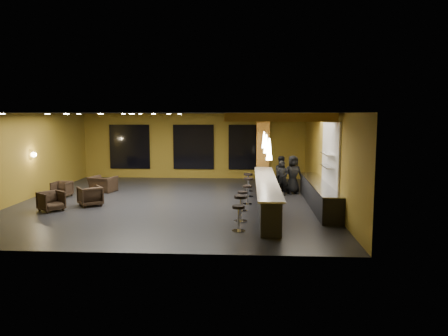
# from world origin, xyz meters

# --- Properties ---
(floor) EXTENTS (12.00, 13.00, 0.10)m
(floor) POSITION_xyz_m (0.00, 0.00, -0.05)
(floor) COLOR black
(floor) RESTS_ON ground
(ceiling) EXTENTS (12.00, 13.00, 0.10)m
(ceiling) POSITION_xyz_m (0.00, 0.00, 3.55)
(ceiling) COLOR black
(wall_back) EXTENTS (12.00, 0.10, 3.50)m
(wall_back) POSITION_xyz_m (0.00, 6.55, 1.75)
(wall_back) COLOR olive
(wall_back) RESTS_ON floor
(wall_front) EXTENTS (12.00, 0.10, 3.50)m
(wall_front) POSITION_xyz_m (0.00, -6.55, 1.75)
(wall_front) COLOR olive
(wall_front) RESTS_ON floor
(wall_left) EXTENTS (0.10, 13.00, 3.50)m
(wall_left) POSITION_xyz_m (-6.05, 0.00, 1.75)
(wall_left) COLOR olive
(wall_left) RESTS_ON floor
(wall_right) EXTENTS (0.10, 13.00, 3.50)m
(wall_right) POSITION_xyz_m (6.05, 0.00, 1.75)
(wall_right) COLOR olive
(wall_right) RESTS_ON floor
(wood_soffit) EXTENTS (3.60, 8.00, 0.28)m
(wood_soffit) POSITION_xyz_m (4.00, 1.00, 3.36)
(wood_soffit) COLOR #AB7C32
(wood_soffit) RESTS_ON ceiling
(window_left) EXTENTS (2.20, 0.06, 2.40)m
(window_left) POSITION_xyz_m (-3.50, 6.44, 1.70)
(window_left) COLOR black
(window_left) RESTS_ON wall_back
(window_center) EXTENTS (2.20, 0.06, 2.40)m
(window_center) POSITION_xyz_m (0.00, 6.44, 1.70)
(window_center) COLOR black
(window_center) RESTS_ON wall_back
(window_right) EXTENTS (2.20, 0.06, 2.40)m
(window_right) POSITION_xyz_m (3.00, 6.44, 1.70)
(window_right) COLOR black
(window_right) RESTS_ON wall_back
(tile_backsplash) EXTENTS (0.06, 3.20, 2.40)m
(tile_backsplash) POSITION_xyz_m (5.96, -1.00, 2.00)
(tile_backsplash) COLOR white
(tile_backsplash) RESTS_ON wall_right
(bar_counter) EXTENTS (0.60, 8.00, 1.00)m
(bar_counter) POSITION_xyz_m (3.65, -1.00, 0.50)
(bar_counter) COLOR black
(bar_counter) RESTS_ON floor
(bar_top) EXTENTS (0.78, 8.10, 0.05)m
(bar_top) POSITION_xyz_m (3.65, -1.00, 1.02)
(bar_top) COLOR silver
(bar_top) RESTS_ON bar_counter
(prep_counter) EXTENTS (0.70, 6.00, 0.86)m
(prep_counter) POSITION_xyz_m (5.65, -0.50, 0.43)
(prep_counter) COLOR black
(prep_counter) RESTS_ON floor
(prep_top) EXTENTS (0.72, 6.00, 0.03)m
(prep_top) POSITION_xyz_m (5.65, -0.50, 0.89)
(prep_top) COLOR silver
(prep_top) RESTS_ON prep_counter
(wall_shelf_lower) EXTENTS (0.30, 1.50, 0.03)m
(wall_shelf_lower) POSITION_xyz_m (5.82, -1.20, 1.60)
(wall_shelf_lower) COLOR silver
(wall_shelf_lower) RESTS_ON wall_right
(wall_shelf_upper) EXTENTS (0.30, 1.50, 0.03)m
(wall_shelf_upper) POSITION_xyz_m (5.82, -1.20, 2.05)
(wall_shelf_upper) COLOR silver
(wall_shelf_upper) RESTS_ON wall_right
(column) EXTENTS (0.60, 0.60, 3.50)m
(column) POSITION_xyz_m (3.65, 3.60, 1.75)
(column) COLOR brown
(column) RESTS_ON floor
(wall_sconce) EXTENTS (0.22, 0.22, 0.22)m
(wall_sconce) POSITION_xyz_m (-5.88, 0.50, 1.80)
(wall_sconce) COLOR #FFE5B2
(wall_sconce) RESTS_ON wall_left
(pendant_0) EXTENTS (0.20, 0.20, 0.70)m
(pendant_0) POSITION_xyz_m (3.65, -3.00, 2.35)
(pendant_0) COLOR white
(pendant_0) RESTS_ON wood_soffit
(pendant_1) EXTENTS (0.20, 0.20, 0.70)m
(pendant_1) POSITION_xyz_m (3.65, -0.50, 2.35)
(pendant_1) COLOR white
(pendant_1) RESTS_ON wood_soffit
(pendant_2) EXTENTS (0.20, 0.20, 0.70)m
(pendant_2) POSITION_xyz_m (3.65, 2.00, 2.35)
(pendant_2) COLOR white
(pendant_2) RESTS_ON wood_soffit
(staff_a) EXTENTS (0.57, 0.40, 1.50)m
(staff_a) POSITION_xyz_m (4.42, 1.55, 0.75)
(staff_a) COLOR black
(staff_a) RESTS_ON floor
(staff_b) EXTENTS (0.87, 0.72, 1.61)m
(staff_b) POSITION_xyz_m (4.47, 2.35, 0.81)
(staff_b) COLOR black
(staff_b) RESTS_ON floor
(staff_c) EXTENTS (0.93, 0.74, 1.68)m
(staff_c) POSITION_xyz_m (4.93, 2.03, 0.84)
(staff_c) COLOR black
(staff_c) RESTS_ON floor
(armchair_a) EXTENTS (1.08, 1.08, 0.71)m
(armchair_a) POSITION_xyz_m (-4.08, -1.94, 0.36)
(armchair_a) COLOR black
(armchair_a) RESTS_ON floor
(armchair_b) EXTENTS (1.13, 1.14, 0.75)m
(armchair_b) POSITION_xyz_m (-3.00, -0.98, 0.37)
(armchair_b) COLOR black
(armchair_b) RESTS_ON floor
(armchair_c) EXTENTS (0.77, 0.78, 0.65)m
(armchair_c) POSITION_xyz_m (-4.85, 0.72, 0.33)
(armchair_c) COLOR black
(armchair_c) RESTS_ON floor
(armchair_d) EXTENTS (1.27, 1.17, 0.69)m
(armchair_d) POSITION_xyz_m (-3.53, 2.01, 0.34)
(armchair_d) COLOR black
(armchair_d) RESTS_ON floor
(bar_stool_0) EXTENTS (0.40, 0.40, 0.78)m
(bar_stool_0) POSITION_xyz_m (2.71, -4.31, 0.50)
(bar_stool_0) COLOR silver
(bar_stool_0) RESTS_ON floor
(bar_stool_1) EXTENTS (0.43, 0.43, 0.86)m
(bar_stool_1) POSITION_xyz_m (2.75, -3.12, 0.55)
(bar_stool_1) COLOR silver
(bar_stool_1) RESTS_ON floor
(bar_stool_2) EXTENTS (0.37, 0.37, 0.72)m
(bar_stool_2) POSITION_xyz_m (2.78, -1.59, 0.46)
(bar_stool_2) COLOR silver
(bar_stool_2) RESTS_ON floor
(bar_stool_3) EXTENTS (0.38, 0.38, 0.74)m
(bar_stool_3) POSITION_xyz_m (2.95, -0.39, 0.48)
(bar_stool_3) COLOR silver
(bar_stool_3) RESTS_ON floor
(bar_stool_4) EXTENTS (0.41, 0.41, 0.81)m
(bar_stool_4) POSITION_xyz_m (3.00, 1.14, 0.52)
(bar_stool_4) COLOR silver
(bar_stool_4) RESTS_ON floor
(bar_stool_5) EXTENTS (0.42, 0.42, 0.82)m
(bar_stool_5) POSITION_xyz_m (2.97, 2.42, 0.53)
(bar_stool_5) COLOR silver
(bar_stool_5) RESTS_ON floor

